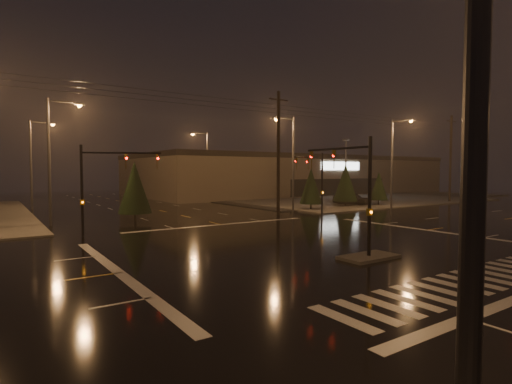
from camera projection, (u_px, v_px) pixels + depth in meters
The scene contains 23 objects.
ground at pixel (314, 246), 23.00m from camera, with size 140.00×140.00×0.00m, color black.
sidewalk_ne at pixel (327, 197), 64.57m from camera, with size 36.00×36.00×0.12m, color #45433E.
median_island at pixel (369, 257), 19.68m from camera, with size 3.00×1.60×0.15m, color #45433E.
crosswalk at pixel (470, 282), 15.54m from camera, with size 15.00×2.60×0.01m, color beige.
stop_bar_far at pixel (221, 225), 32.12m from camera, with size 16.00×0.50×0.01m, color beige.
parking_lot at pixel (358, 197), 65.69m from camera, with size 50.00×24.00×0.08m, color black.
retail_building at pixel (289, 173), 80.41m from camera, with size 60.20×28.30×7.20m.
signal_mast_median at pixel (355, 182), 20.26m from camera, with size 0.25×4.59×6.00m.
signal_mast_ne at pixel (317, 177), 36.49m from camera, with size 4.84×1.86×6.00m.
signal_mast_nw at pixel (99, 179), 25.92m from camera, with size 4.84×1.86×6.00m.
streetlight_0 at pixel (495, 23), 4.03m from camera, with size 2.77×0.32×10.00m.
streetlight_1 at pixel (53, 152), 31.39m from camera, with size 2.77×0.32×10.00m.
streetlight_2 at pixel (34, 158), 44.66m from camera, with size 2.77×0.32×10.00m.
streetlight_3 at pixel (291, 157), 42.19m from camera, with size 2.77×0.32×10.00m.
streetlight_4 at pixel (206, 161), 58.77m from camera, with size 2.77×0.32×10.00m.
streetlight_6 at pixel (394, 158), 44.21m from camera, with size 0.32×2.77×10.00m.
utility_pole_1 at pixel (278, 152), 38.74m from camera, with size 2.20×0.32×12.00m.
utility_pole_2 at pixel (451, 158), 55.44m from camera, with size 2.20×0.32×12.00m.
conifer_0 at pixel (311, 186), 44.14m from camera, with size 2.51×2.51×4.63m.
conifer_1 at pixel (345, 182), 48.33m from camera, with size 2.88×2.88×5.21m.
conifer_2 at pixel (379, 186), 49.89m from camera, with size 2.26×2.26×4.24m.
conifer_3 at pixel (135, 188), 34.16m from camera, with size 2.82×2.82×5.11m.
car_parked at pixel (352, 198), 50.83m from camera, with size 1.94×4.83×1.65m, color black.
Camera 1 is at (-15.48, -17.07, 4.31)m, focal length 28.00 mm.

